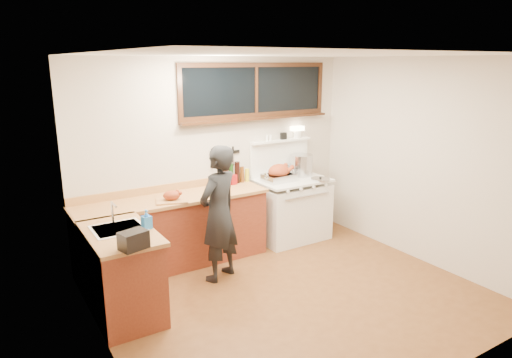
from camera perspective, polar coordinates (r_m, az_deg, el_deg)
ground_plane at (r=5.28m, az=4.58°, el=-14.36°), size 4.00×3.50×0.02m
room_shell at (r=4.71m, az=4.98°, el=3.62°), size 4.10×3.60×2.65m
counter_back at (r=5.89m, az=-10.22°, el=-6.42°), size 2.44×0.64×1.00m
counter_left at (r=4.92m, az=-16.44°, el=-11.20°), size 0.64×1.09×0.90m
sink_unit at (r=4.84m, az=-16.80°, el=-6.57°), size 0.50×0.45×0.37m
vintage_stove at (r=6.68m, az=4.38°, el=-3.56°), size 1.02×0.74×1.60m
back_window at (r=6.40m, az=0.05°, el=10.27°), size 2.32×0.13×0.77m
left_doorway at (r=3.55m, az=-16.44°, el=-10.19°), size 0.02×1.04×2.17m
knife_strip at (r=6.26m, az=-4.03°, el=3.18°), size 0.46×0.03×0.28m
man at (r=5.35m, az=-4.67°, el=-4.34°), size 0.70×0.60×1.62m
soap_bottle at (r=4.72m, az=-13.53°, el=-4.91°), size 0.10×0.10×0.20m
toaster at (r=4.26m, az=-15.06°, el=-7.39°), size 0.28×0.22×0.17m
cutting_board at (r=5.57m, az=-10.46°, el=-2.25°), size 0.44×0.38×0.13m
roast_turkey at (r=6.41m, az=2.91°, el=0.64°), size 0.45×0.32×0.24m
stockpot at (r=6.75m, az=5.68°, el=1.75°), size 0.36×0.36×0.31m
saucepan at (r=6.70m, az=4.36°, el=0.92°), size 0.23×0.31×0.13m
pot_lid at (r=6.55m, az=8.05°, el=0.00°), size 0.35×0.35×0.04m
coffee_tin at (r=6.24m, az=-2.88°, el=-0.08°), size 0.10×0.08×0.14m
pitcher at (r=6.08m, az=-5.18°, el=-0.38°), size 0.09×0.09×0.16m
bottle_cluster at (r=6.29m, az=-2.62°, el=0.63°), size 0.40×0.07×0.30m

